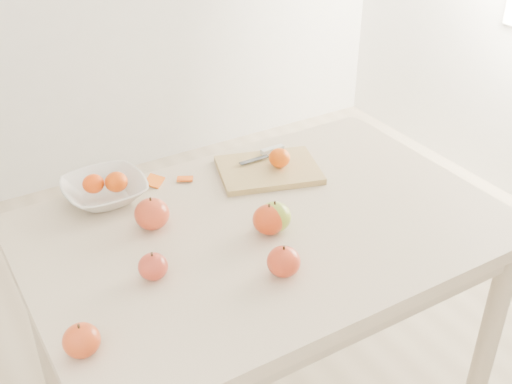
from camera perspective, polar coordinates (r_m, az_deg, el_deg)
table at (r=1.69m, az=0.88°, el=-5.63°), size 1.20×0.80×0.75m
cutting_board at (r=1.85m, az=1.13°, el=1.97°), size 0.33×0.28×0.02m
board_tangerine at (r=1.84m, az=2.10°, el=3.06°), size 0.06×0.06×0.05m
fruit_bowl at (r=1.77m, az=-13.30°, el=0.12°), size 0.22×0.22×0.05m
bowl_tangerine_near at (r=1.76m, az=-14.26°, el=0.72°), size 0.06×0.06×0.05m
bowl_tangerine_far at (r=1.75m, az=-12.32°, el=0.89°), size 0.06×0.06×0.05m
orange_peel_a at (r=1.83m, az=-9.02°, el=0.85°), size 0.07×0.07×0.01m
orange_peel_b at (r=1.83m, az=-6.33°, el=1.11°), size 0.06×0.05×0.01m
paring_knife at (r=1.92m, az=1.20°, el=3.64°), size 0.17×0.04×0.01m
apple_green at (r=1.60m, az=1.66°, el=-2.21°), size 0.08×0.08×0.08m
apple_red_a at (r=1.62m, az=-9.24°, el=-1.93°), size 0.09×0.09×0.08m
apple_red_e at (r=1.59m, az=1.17°, el=-2.45°), size 0.08×0.08×0.07m
apple_red_d at (r=1.32m, az=-15.25°, el=-12.61°), size 0.07×0.07×0.07m
apple_red_c at (r=1.46m, az=2.47°, el=-6.19°), size 0.08×0.08×0.07m
apple_red_b at (r=1.47m, az=-9.14°, el=-6.56°), size 0.07×0.07×0.06m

